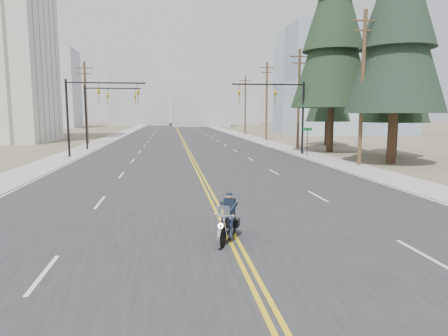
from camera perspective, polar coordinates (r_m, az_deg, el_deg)
road at (r=75.89m, az=-6.32°, el=4.71°), size 20.00×200.00×0.01m
sidewalk_left at (r=76.47m, az=-14.99°, el=4.52°), size 3.00×200.00×0.01m
sidewalk_right at (r=77.04m, az=2.29°, el=4.80°), size 3.00×200.00×0.01m
traffic_mast_left at (r=38.44m, az=-18.58°, el=8.87°), size 7.10×0.26×7.00m
traffic_mast_right at (r=39.31m, az=8.42°, el=9.15°), size 7.10×0.26×7.00m
traffic_mast_far at (r=46.38m, az=-17.14°, el=8.58°), size 6.10×0.26×7.00m
street_sign at (r=38.01m, az=11.82°, el=4.39°), size 0.90×0.06×2.62m
utility_pole_b at (r=32.24m, az=19.17°, el=11.01°), size 2.20×0.30×11.50m
utility_pole_c at (r=46.11m, az=10.62°, el=9.86°), size 2.20×0.30×11.00m
utility_pole_d at (r=60.54m, az=6.11°, el=9.64°), size 2.20×0.30×11.50m
utility_pole_e at (r=77.14m, az=3.06°, el=9.05°), size 2.20×0.30×11.00m
utility_pole_left at (r=54.83m, az=-19.13°, el=8.94°), size 2.20×0.30×10.50m
glass_building at (r=83.23m, az=16.67°, el=11.59°), size 24.00×16.00×20.00m
haze_bldg_a at (r=125.43m, az=-23.43°, el=10.32°), size 14.00×12.00×22.00m
haze_bldg_b at (r=131.18m, az=-3.45°, el=9.04°), size 18.00×14.00×14.00m
haze_bldg_c at (r=123.22m, az=12.33°, el=9.89°), size 16.00×12.00×18.00m
haze_bldg_d at (r=146.40m, az=-11.90°, el=11.10°), size 20.00×15.00×26.00m
haze_bldg_e at (r=158.09m, az=2.08°, el=8.45°), size 14.00×14.00×12.00m
haze_bldg_f at (r=144.10m, az=-27.56°, el=8.47°), size 12.00×12.00×16.00m
motorcyclist at (r=12.27m, az=0.47°, el=-7.13°), size 1.48×2.07×1.49m
conifer_near at (r=34.75m, az=23.71°, el=19.52°), size 7.49×7.49×19.81m
conifer_mid at (r=40.11m, az=23.61°, el=14.43°), size 5.90×5.90×15.72m
conifer_tall at (r=43.73m, az=15.44°, el=19.55°), size 8.19×8.19×22.75m
conifer_far at (r=52.63m, az=14.80°, el=12.50°), size 5.54×5.54×14.85m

